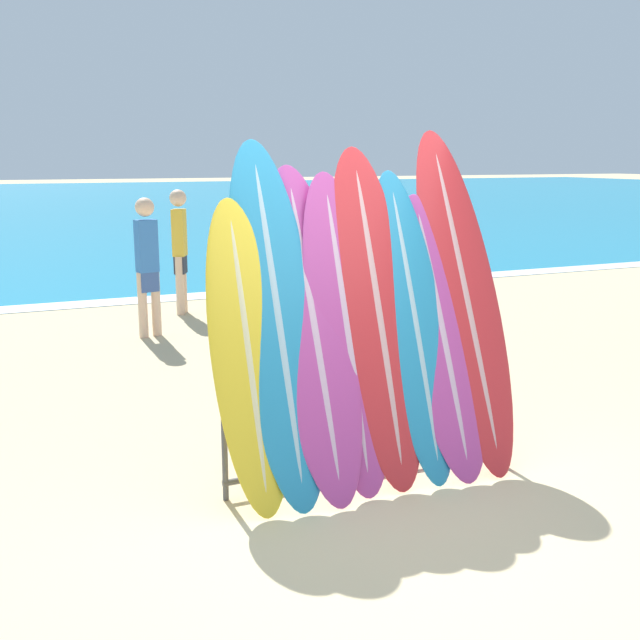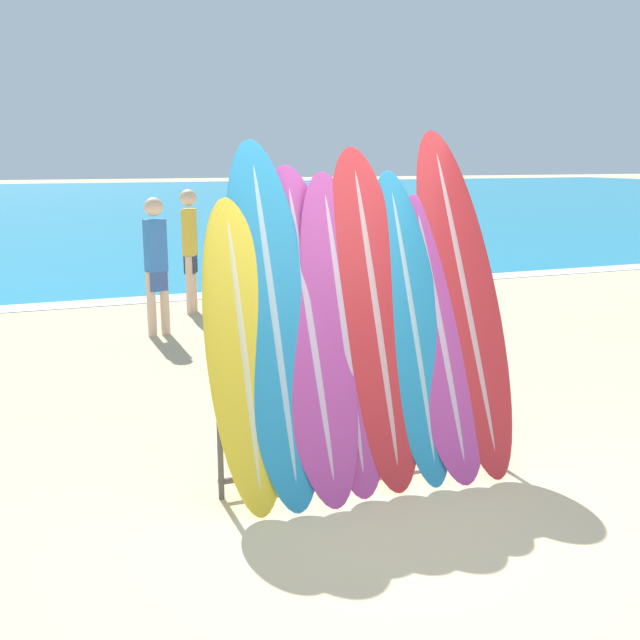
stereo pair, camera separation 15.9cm
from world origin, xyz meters
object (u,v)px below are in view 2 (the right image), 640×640
object	(u,v)px
surfboard_slot_5	(411,324)
surfboard_slot_7	(463,297)
surfboard_slot_1	(273,319)
person_mid_beach	(156,261)
surfboard_slot_2	(310,329)
surfboard_slot_3	(343,331)
surfboard_rack	(361,407)
person_near_water	(322,256)
person_far_right	(256,255)
surfboard_slot_4	(375,315)
person_far_left	(190,246)
surfboard_slot_0	(243,353)
surfboard_slot_6	(439,335)

from	to	relation	value
surfboard_slot_5	surfboard_slot_7	world-z (taller)	surfboard_slot_7
surfboard_slot_1	person_mid_beach	distance (m)	4.83
surfboard_slot_2	surfboard_slot_3	xyz separation A→B (m)	(0.24, -0.02, -0.03)
surfboard_slot_2	surfboard_slot_5	world-z (taller)	surfboard_slot_2
surfboard_rack	person_near_water	distance (m)	5.45
person_far_right	surfboard_slot_5	bearing A→B (deg)	130.43
surfboard_slot_7	surfboard_slot_5	bearing A→B (deg)	-170.23
surfboard_rack	person_mid_beach	distance (m)	4.96
surfboard_slot_4	surfboard_slot_5	bearing A→B (deg)	-7.06
person_far_left	surfboard_slot_3	bearing A→B (deg)	23.28
surfboard_slot_0	surfboard_slot_1	bearing A→B (deg)	18.80
surfboard_slot_3	person_near_water	xyz separation A→B (m)	(1.88, 5.13, -0.19)
surfboard_slot_1	surfboard_slot_6	size ratio (longest dim) A/B	1.20
surfboard_slot_1	surfboard_rack	bearing A→B (deg)	-6.54
surfboard_slot_2	surfboard_slot_7	world-z (taller)	surfboard_slot_7
surfboard_slot_0	surfboard_slot_5	size ratio (longest dim) A/B	0.92
surfboard_slot_6	person_near_water	xyz separation A→B (m)	(1.14, 5.16, -0.11)
surfboard_slot_1	surfboard_slot_6	bearing A→B (deg)	-3.84
surfboard_slot_1	person_mid_beach	xyz separation A→B (m)	(0.01, 4.83, -0.23)
surfboard_slot_1	surfboard_slot_4	bearing A→B (deg)	-1.60
surfboard_slot_6	surfboard_slot_7	distance (m)	0.37
surfboard_rack	surfboard_slot_1	bearing A→B (deg)	173.46
surfboard_slot_2	surfboard_slot_3	size ratio (longest dim) A/B	1.02
person_mid_beach	person_far_left	bearing A→B (deg)	-132.16
surfboard_slot_0	person_far_right	bearing A→B (deg)	72.57
surfboard_slot_1	surfboard_slot_3	world-z (taller)	surfboard_slot_1
surfboard_slot_3	person_far_left	xyz separation A→B (m)	(0.22, 6.13, -0.09)
surfboard_slot_1	person_mid_beach	size ratio (longest dim) A/B	1.35
person_far_left	surfboard_slot_7	bearing A→B (deg)	32.65
person_far_right	surfboard_slot_0	bearing A→B (deg)	119.14
surfboard_slot_7	person_near_water	size ratio (longest dim) A/B	1.52
surfboard_slot_3	surfboard_slot_4	distance (m)	0.27
surfboard_slot_3	person_far_right	distance (m)	6.10
surfboard_slot_2	person_far_right	xyz separation A→B (m)	(1.41, 5.96, -0.27)
surfboard_slot_5	person_mid_beach	distance (m)	4.98
surfboard_slot_0	person_mid_beach	distance (m)	4.91
surfboard_slot_0	person_far_left	world-z (taller)	surfboard_slot_0
surfboard_slot_7	surfboard_slot_4	bearing A→B (deg)	-176.36
surfboard_slot_4	surfboard_slot_7	size ratio (longest dim) A/B	0.95
surfboard_slot_0	surfboard_slot_2	bearing A→B (deg)	5.77
person_mid_beach	person_far_right	world-z (taller)	person_mid_beach
person_near_water	surfboard_slot_7	bearing A→B (deg)	-102.83
surfboard_slot_3	surfboard_slot_7	size ratio (longest dim) A/B	0.87
surfboard_slot_1	person_far_right	distance (m)	6.17
surfboard_slot_2	person_far_right	distance (m)	6.13
surfboard_slot_4	person_mid_beach	world-z (taller)	surfboard_slot_4
surfboard_slot_4	surfboard_slot_7	xyz separation A→B (m)	(0.75, 0.05, 0.07)
surfboard_rack	surfboard_slot_2	distance (m)	0.70
surfboard_slot_0	person_near_water	world-z (taller)	surfboard_slot_0
surfboard_slot_0	person_far_right	size ratio (longest dim) A/B	1.30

